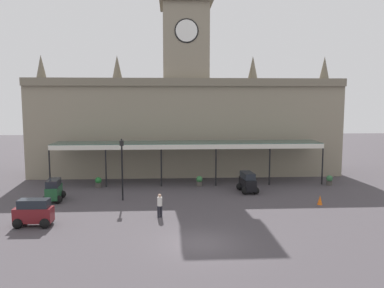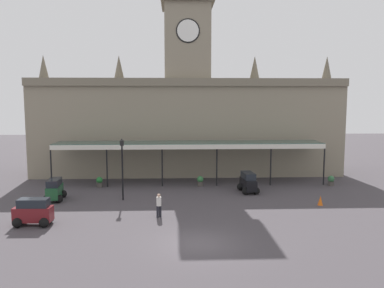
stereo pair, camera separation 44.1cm
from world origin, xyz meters
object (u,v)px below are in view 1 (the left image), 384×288
(traffic_cone, at_px, (320,200))
(planter_by_canopy, at_px, (329,180))
(victorian_lamppost, at_px, (122,162))
(pedestrian_beside_cars, at_px, (160,205))
(car_maroon_van, at_px, (34,214))
(car_black_van, at_px, (248,183))
(planter_near_kerb, at_px, (98,182))
(planter_forecourt_centre, at_px, (199,181))
(car_green_van, at_px, (54,191))

(traffic_cone, xyz_separation_m, planter_by_canopy, (3.56, 6.69, 0.12))
(victorian_lamppost, bearing_deg, pedestrian_beside_cars, -56.54)
(car_maroon_van, xyz_separation_m, car_black_van, (15.62, 8.33, 0.00))
(car_maroon_van, distance_m, car_black_van, 17.70)
(pedestrian_beside_cars, height_order, victorian_lamppost, victorian_lamppost)
(victorian_lamppost, bearing_deg, planter_near_kerb, 120.47)
(victorian_lamppost, distance_m, planter_forecourt_centre, 8.61)
(car_maroon_van, xyz_separation_m, car_green_van, (-0.58, 6.24, 0.00))
(car_maroon_van, xyz_separation_m, traffic_cone, (20.43, 3.94, -0.44))
(pedestrian_beside_cars, bearing_deg, planter_near_kerb, 121.97)
(car_maroon_van, xyz_separation_m, planter_by_canopy, (23.99, 10.63, -0.32))
(car_maroon_van, xyz_separation_m, pedestrian_beside_cars, (8.07, 1.38, 0.10))
(car_black_van, relative_size, planter_by_canopy, 2.58)
(car_black_van, bearing_deg, car_maroon_van, -151.92)
(car_green_van, bearing_deg, traffic_cone, -6.24)
(planter_by_canopy, bearing_deg, victorian_lamppost, -166.69)
(pedestrian_beside_cars, height_order, traffic_cone, pedestrian_beside_cars)
(car_maroon_van, height_order, planter_by_canopy, car_maroon_van)
(planter_near_kerb, bearing_deg, car_maroon_van, -100.81)
(car_green_van, xyz_separation_m, victorian_lamppost, (5.51, -0.12, 2.32))
(planter_forecourt_centre, distance_m, planter_by_canopy, 12.45)
(victorian_lamppost, bearing_deg, planter_forecourt_centre, 36.24)
(traffic_cone, distance_m, planter_near_kerb, 19.63)
(victorian_lamppost, bearing_deg, traffic_cone, -8.01)
(victorian_lamppost, relative_size, planter_forecourt_centre, 5.25)
(victorian_lamppost, relative_size, planter_by_canopy, 5.25)
(car_maroon_van, distance_m, victorian_lamppost, 8.20)
(car_maroon_van, distance_m, pedestrian_beside_cars, 8.19)
(car_black_van, bearing_deg, victorian_lamppost, -168.29)
(car_black_van, height_order, pedestrian_beside_cars, car_black_van)
(car_green_van, bearing_deg, planter_forecourt_centre, 21.30)
(car_black_van, xyz_separation_m, victorian_lamppost, (-10.68, -2.22, 2.32))
(victorian_lamppost, height_order, planter_by_canopy, victorian_lamppost)
(planter_by_canopy, bearing_deg, planter_forecourt_centre, 178.45)
(planter_forecourt_centre, bearing_deg, car_black_van, -32.82)
(car_maroon_van, distance_m, planter_forecourt_centre, 15.92)
(car_maroon_van, bearing_deg, planter_by_canopy, 23.89)
(victorian_lamppost, relative_size, planter_near_kerb, 5.25)
(pedestrian_beside_cars, distance_m, victorian_lamppost, 6.10)
(pedestrian_beside_cars, distance_m, planter_forecourt_centre, 10.20)
(car_maroon_van, height_order, pedestrian_beside_cars, car_maroon_van)
(car_green_van, height_order, traffic_cone, car_green_van)
(planter_near_kerb, relative_size, planter_by_canopy, 1.00)
(car_black_van, height_order, victorian_lamppost, victorian_lamppost)
(pedestrian_beside_cars, relative_size, planter_by_canopy, 1.74)
(pedestrian_beside_cars, relative_size, victorian_lamppost, 0.33)
(car_maroon_van, distance_m, car_green_van, 6.26)
(traffic_cone, height_order, planter_forecourt_centre, planter_forecourt_centre)
(pedestrian_beside_cars, distance_m, planter_by_canopy, 18.42)
(car_green_van, xyz_separation_m, planter_near_kerb, (2.67, 4.72, -0.32))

